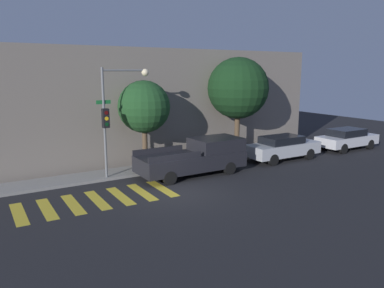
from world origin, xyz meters
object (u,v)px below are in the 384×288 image
Objects in this scene: traffic_light_pole at (115,107)px; tree_near_corner at (144,107)px; pickup_truck at (197,157)px; tree_midblock at (238,88)px; sedan_middle at (347,138)px; sedan_near_corner at (282,147)px.

traffic_light_pole is 1.13× the size of tree_near_corner.
tree_midblock is (4.17, 2.10, 3.30)m from pickup_truck.
sedan_middle is (15.70, -1.27, -2.77)m from traffic_light_pole.
pickup_truck is at bearing 180.00° from sedan_near_corner.
traffic_light_pole is 2.05m from tree_near_corner.
tree_near_corner is at bearing 133.02° from pickup_truck.
traffic_light_pole reaches higher than sedan_near_corner.
sedan_middle is 8.69m from tree_midblock.
tree_midblock is (6.13, 0.00, 0.82)m from tree_near_corner.
sedan_near_corner is 5.90m from sedan_middle.
pickup_truck is 1.17× the size of tree_near_corner.
sedan_near_corner is at bearing 180.00° from sedan_middle.
tree_midblock is at bearing 164.74° from sedan_middle.
sedan_near_corner is at bearing -14.83° from tree_near_corner.
tree_midblock reaches higher than sedan_middle.
traffic_light_pole is 15.99m from sedan_middle.
tree_midblock is at bearing 130.56° from sedan_near_corner.
tree_near_corner is at bearing 171.37° from sedan_middle.
sedan_middle is (11.87, -0.00, -0.15)m from pickup_truck.
tree_near_corner is at bearing -180.00° from tree_midblock.
tree_midblock reaches higher than traffic_light_pole.
tree_midblock is (8.00, 0.83, 0.67)m from traffic_light_pole.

